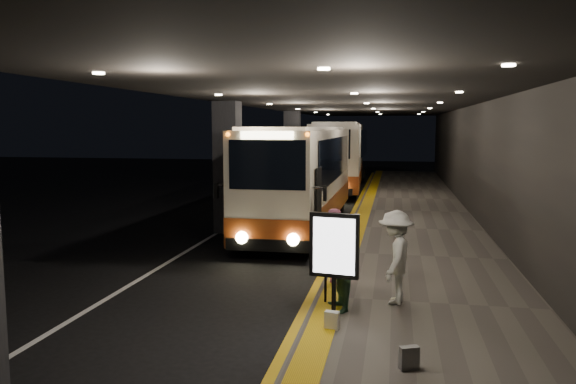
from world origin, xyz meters
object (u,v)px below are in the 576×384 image
(bag_plain, at_px, (332,320))
(stanchion_post, at_px, (326,275))
(coach_main, at_px, (302,181))
(passenger_boarding, at_px, (336,245))
(passenger_waiting_white, at_px, (395,257))
(passenger_waiting_green, at_px, (338,269))
(bag_polka, at_px, (409,358))
(coach_second, at_px, (339,159))
(info_sign, at_px, (334,247))

(bag_plain, relative_size, stanchion_post, 0.27)
(coach_main, height_order, passenger_boarding, coach_main)
(coach_main, xyz_separation_m, passenger_waiting_white, (3.25, -8.57, -0.60))
(passenger_waiting_green, height_order, passenger_waiting_white, passenger_waiting_white)
(passenger_boarding, bearing_deg, passenger_waiting_green, -158.34)
(stanchion_post, bearing_deg, bag_plain, -78.52)
(passenger_waiting_white, height_order, bag_polka, passenger_waiting_white)
(coach_second, distance_m, info_sign, 22.10)
(bag_plain, bearing_deg, coach_second, 95.34)
(passenger_boarding, distance_m, passenger_waiting_green, 2.00)
(passenger_boarding, relative_size, passenger_waiting_white, 0.90)
(stanchion_post, bearing_deg, passenger_boarding, 88.12)
(coach_second, height_order, info_sign, coach_second)
(info_sign, bearing_deg, coach_main, 112.40)
(info_sign, bearing_deg, bag_plain, -76.83)
(coach_main, bearing_deg, passenger_waiting_white, -68.83)
(passenger_waiting_green, xyz_separation_m, bag_polka, (1.25, -2.34, -0.63))
(coach_main, bearing_deg, bag_plain, -77.39)
(passenger_waiting_white, relative_size, info_sign, 0.96)
(passenger_waiting_green, xyz_separation_m, stanchion_post, (-0.29, 0.46, -0.24))
(coach_second, bearing_deg, info_sign, -87.09)
(passenger_boarding, distance_m, info_sign, 2.41)
(coach_main, relative_size, bag_plain, 37.35)
(passenger_waiting_white, bearing_deg, info_sign, -36.56)
(bag_plain, bearing_deg, info_sign, 93.49)
(info_sign, bearing_deg, passenger_waiting_white, 54.72)
(coach_second, distance_m, passenger_waiting_green, 21.74)
(coach_main, relative_size, coach_second, 0.94)
(passenger_waiting_green, bearing_deg, stanchion_post, -171.73)
(passenger_waiting_white, bearing_deg, bag_plain, -23.94)
(passenger_waiting_white, bearing_deg, stanchion_post, -71.26)
(passenger_boarding, bearing_deg, stanchion_post, -167.01)
(info_sign, relative_size, stanchion_post, 1.72)
(passenger_waiting_green, relative_size, stanchion_post, 1.44)
(passenger_boarding, xyz_separation_m, bag_polka, (1.48, -4.32, -0.65))
(bag_polka, bearing_deg, bag_plain, 131.82)
(bag_plain, relative_size, info_sign, 0.16)
(passenger_waiting_green, height_order, info_sign, info_sign)
(coach_main, distance_m, coach_second, 12.35)
(passenger_boarding, bearing_deg, coach_main, 30.05)
(passenger_waiting_green, distance_m, passenger_waiting_white, 1.26)
(passenger_boarding, xyz_separation_m, bag_plain, (0.23, -2.93, -0.67))
(coach_second, bearing_deg, passenger_boarding, -87.03)
(passenger_waiting_green, relative_size, bag_plain, 5.33)
(coach_second, bearing_deg, coach_main, -92.96)
(coach_main, bearing_deg, bag_polka, -73.01)
(passenger_waiting_white, distance_m, stanchion_post, 1.39)
(coach_second, height_order, passenger_boarding, coach_second)
(coach_second, relative_size, passenger_waiting_green, 7.44)
(passenger_boarding, distance_m, passenger_waiting_white, 1.81)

